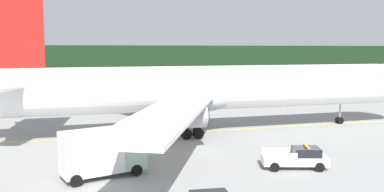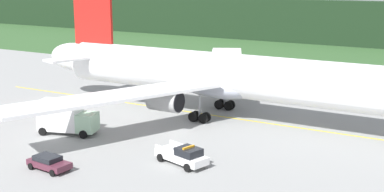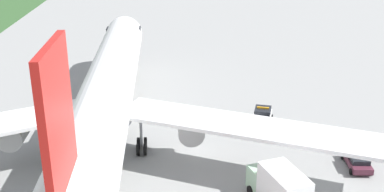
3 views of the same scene
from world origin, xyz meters
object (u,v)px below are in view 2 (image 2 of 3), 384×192
ops_pickup_truck (183,155)px  apron_cone (186,150)px  airliner (233,76)px  staff_car (49,162)px  catering_truck (66,117)px

ops_pickup_truck → apron_cone: bearing=115.5°
airliner → apron_cone: 14.89m
apron_cone → airliner: bearing=97.0°
staff_car → apron_cone: size_ratio=5.47×
catering_truck → staff_car: 10.98m
ops_pickup_truck → staff_car: (-9.75, -7.16, -0.20)m
catering_truck → staff_car: bearing=-54.7°
ops_pickup_truck → apron_cone: size_ratio=7.34×
ops_pickup_truck → catering_truck: size_ratio=0.84×
staff_car → airliner: bearing=74.2°
ops_pickup_truck → apron_cone: (-1.28, 2.68, -0.52)m
airliner → ops_pickup_truck: size_ratio=10.08×
airliner → ops_pickup_truck: bearing=-79.8°
catering_truck → staff_car: size_ratio=1.60×
airliner → staff_car: bearing=-105.8°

